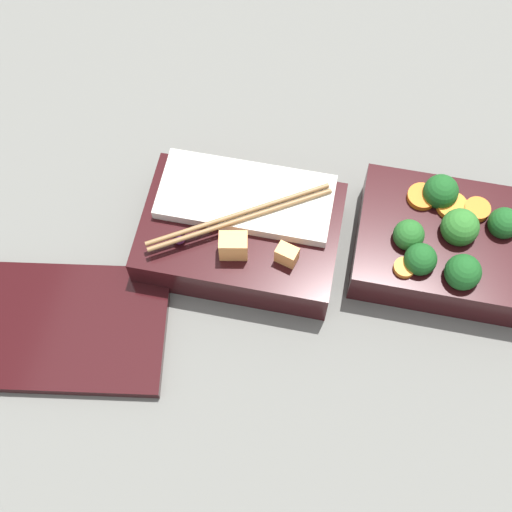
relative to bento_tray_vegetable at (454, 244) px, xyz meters
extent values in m
plane|color=slate|center=(0.10, 0.01, -0.03)|extent=(3.00, 3.00, 0.00)
cube|color=black|center=(0.00, 0.00, -0.01)|extent=(0.21, 0.14, 0.05)
sphere|color=#2D7028|center=(0.00, 0.00, 0.03)|extent=(0.04, 0.04, 0.04)
sphere|color=#19511E|center=(0.04, 0.04, 0.03)|extent=(0.03, 0.03, 0.03)
sphere|color=#19511E|center=(0.02, -0.04, 0.03)|extent=(0.04, 0.04, 0.04)
sphere|color=#19511E|center=(-0.04, -0.02, 0.03)|extent=(0.03, 0.03, 0.03)
sphere|color=#19511E|center=(-0.01, 0.05, 0.03)|extent=(0.04, 0.04, 0.04)
sphere|color=#236023|center=(0.05, 0.02, 0.03)|extent=(0.03, 0.03, 0.03)
cylinder|color=orange|center=(0.05, 0.05, 0.02)|extent=(0.03, 0.03, 0.01)
cylinder|color=orange|center=(0.04, -0.04, 0.02)|extent=(0.04, 0.04, 0.01)
cylinder|color=orange|center=(0.01, -0.03, 0.02)|extent=(0.04, 0.04, 0.01)
cylinder|color=orange|center=(-0.02, -0.03, 0.02)|extent=(0.03, 0.03, 0.01)
cube|color=black|center=(0.23, 0.03, -0.01)|extent=(0.21, 0.14, 0.05)
cube|color=silver|center=(0.23, 0.00, 0.02)|extent=(0.18, 0.08, 0.01)
cube|color=#F4A356|center=(0.17, 0.06, 0.03)|extent=(0.02, 0.02, 0.02)
cube|color=#F4A356|center=(0.23, 0.06, 0.03)|extent=(0.03, 0.03, 0.03)
sphere|color=#4C1E4C|center=(0.28, 0.06, 0.03)|extent=(0.01, 0.01, 0.01)
cylinder|color=olive|center=(0.23, 0.03, 0.03)|extent=(0.17, 0.11, 0.01)
cylinder|color=olive|center=(0.22, 0.03, 0.03)|extent=(0.17, 0.11, 0.01)
cube|color=black|center=(0.38, 0.16, -0.02)|extent=(0.22, 0.17, 0.01)
camera|label=1|loc=(0.14, 0.39, 0.67)|focal=50.00mm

